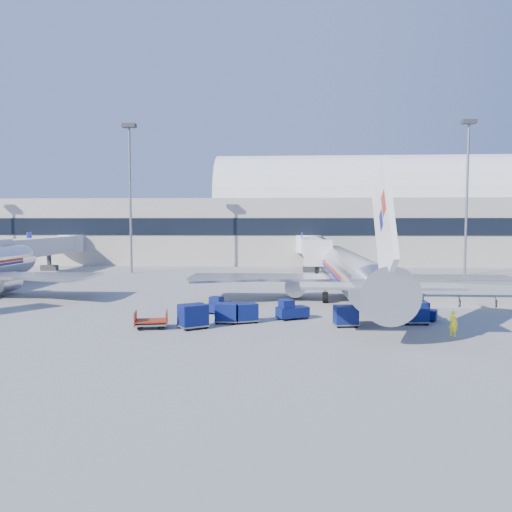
# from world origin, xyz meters

# --- Properties ---
(ground) EXTENTS (260.00, 260.00, 0.00)m
(ground) POSITION_xyz_m (0.00, 0.00, 0.00)
(ground) COLOR gray
(ground) RESTS_ON ground
(terminal) EXTENTS (170.00, 28.15, 21.00)m
(terminal) POSITION_xyz_m (-13.60, 55.96, 7.52)
(terminal) COLOR #B2AA9E
(terminal) RESTS_ON ground
(airliner_main) EXTENTS (32.00, 37.26, 12.07)m
(airliner_main) POSITION_xyz_m (10.00, 4.51, 2.93)
(airliner_main) COLOR silver
(airliner_main) RESTS_ON ground
(jetbridge_near) EXTENTS (4.40, 27.50, 6.25)m
(jetbridge_near) POSITION_xyz_m (7.60, 30.81, 3.93)
(jetbridge_near) COLOR silver
(jetbridge_near) RESTS_ON ground
(jetbridge_mid) EXTENTS (4.40, 27.50, 6.25)m
(jetbridge_mid) POSITION_xyz_m (-34.40, 30.81, 3.93)
(jetbridge_mid) COLOR silver
(jetbridge_mid) RESTS_ON ground
(mast_west) EXTENTS (2.00, 1.20, 22.60)m
(mast_west) POSITION_xyz_m (-20.00, 30.00, 14.79)
(mast_west) COLOR slate
(mast_west) RESTS_ON ground
(mast_east) EXTENTS (2.00, 1.20, 22.60)m
(mast_east) POSITION_xyz_m (30.00, 30.00, 14.79)
(mast_east) COLOR slate
(mast_east) RESTS_ON ground
(barrier_near) EXTENTS (3.00, 0.55, 0.90)m
(barrier_near) POSITION_xyz_m (18.00, 2.00, 0.45)
(barrier_near) COLOR #9E9E96
(barrier_near) RESTS_ON ground
(barrier_mid) EXTENTS (3.00, 0.55, 0.90)m
(barrier_mid) POSITION_xyz_m (21.30, 2.00, 0.45)
(barrier_mid) COLOR #9E9E96
(barrier_mid) RESTS_ON ground
(tug_lead) EXTENTS (2.81, 2.23, 1.64)m
(tug_lead) POSITION_xyz_m (3.99, -4.80, 0.75)
(tug_lead) COLOR #0A134D
(tug_lead) RESTS_ON ground
(tug_right) EXTENTS (2.49, 1.91, 1.46)m
(tug_right) POSITION_xyz_m (14.39, -4.54, 0.66)
(tug_right) COLOR #0A134D
(tug_right) RESTS_ON ground
(tug_left) EXTENTS (1.93, 2.54, 1.49)m
(tug_left) POSITION_xyz_m (-2.27, -2.35, 0.68)
(tug_left) COLOR #0A134D
(tug_left) RESTS_ON ground
(cart_train_a) EXTENTS (2.10, 1.88, 1.53)m
(cart_train_a) POSITION_xyz_m (0.44, -6.33, 0.82)
(cart_train_a) COLOR #0A134D
(cart_train_a) RESTS_ON ground
(cart_train_b) EXTENTS (1.84, 1.45, 1.56)m
(cart_train_b) POSITION_xyz_m (-1.05, -6.62, 0.83)
(cart_train_b) COLOR #0A134D
(cart_train_b) RESTS_ON ground
(cart_train_c) EXTENTS (2.56, 2.42, 1.80)m
(cart_train_c) POSITION_xyz_m (-3.33, -8.70, 0.96)
(cart_train_c) COLOR #0A134D
(cart_train_c) RESTS_ON ground
(cart_solo_near) EXTENTS (1.96, 1.60, 1.58)m
(cart_solo_near) POSITION_xyz_m (8.06, -7.35, 0.84)
(cart_solo_near) COLOR #0A134D
(cart_solo_near) RESTS_ON ground
(cart_solo_far) EXTENTS (2.01, 1.56, 1.74)m
(cart_solo_far) POSITION_xyz_m (13.53, -6.04, 0.93)
(cart_solo_far) COLOR #0A134D
(cart_solo_far) RESTS_ON ground
(cart_open_red) EXTENTS (2.66, 2.12, 0.64)m
(cart_open_red) POSITION_xyz_m (-6.39, -8.90, 0.46)
(cart_open_red) COLOR slate
(cart_open_red) RESTS_ON ground
(ramp_worker) EXTENTS (0.73, 0.76, 1.75)m
(ramp_worker) POSITION_xyz_m (15.09, -10.11, 0.88)
(ramp_worker) COLOR yellow
(ramp_worker) RESTS_ON ground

